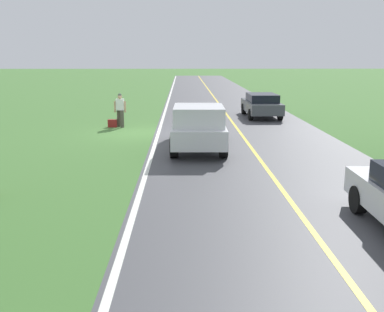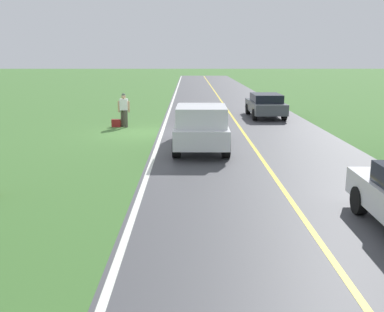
{
  "view_description": "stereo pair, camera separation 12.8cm",
  "coord_description": "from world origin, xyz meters",
  "px_view_note": "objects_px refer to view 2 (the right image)",
  "views": [
    {
      "loc": [
        -2.15,
        21.39,
        3.69
      ],
      "look_at": [
        -2.34,
        11.95,
        1.55
      ],
      "focal_mm": 42.11,
      "sensor_mm": 36.0,
      "label": 1
    },
    {
      "loc": [
        -2.27,
        21.39,
        3.69
      ],
      "look_at": [
        -2.34,
        11.95,
        1.55
      ],
      "focal_mm": 42.11,
      "sensor_mm": 36.0,
      "label": 2
    }
  ],
  "objects_px": {
    "hitchhiker_walking": "(124,108)",
    "suitcase_carried": "(116,123)",
    "sedan_near_oncoming": "(266,105)",
    "pickup_truck_passing": "(201,125)"
  },
  "relations": [
    {
      "from": "pickup_truck_passing",
      "to": "suitcase_carried",
      "type": "bearing_deg",
      "value": -53.28
    },
    {
      "from": "suitcase_carried",
      "to": "sedan_near_oncoming",
      "type": "distance_m",
      "value": 9.18
    },
    {
      "from": "hitchhiker_walking",
      "to": "suitcase_carried",
      "type": "bearing_deg",
      "value": 8.97
    },
    {
      "from": "hitchhiker_walking",
      "to": "sedan_near_oncoming",
      "type": "height_order",
      "value": "hitchhiker_walking"
    },
    {
      "from": "hitchhiker_walking",
      "to": "suitcase_carried",
      "type": "distance_m",
      "value": 0.89
    },
    {
      "from": "suitcase_carried",
      "to": "pickup_truck_passing",
      "type": "relative_size",
      "value": 0.08
    },
    {
      "from": "sedan_near_oncoming",
      "to": "hitchhiker_walking",
      "type": "bearing_deg",
      "value": 24.52
    },
    {
      "from": "hitchhiker_walking",
      "to": "suitcase_carried",
      "type": "height_order",
      "value": "hitchhiker_walking"
    },
    {
      "from": "hitchhiker_walking",
      "to": "pickup_truck_passing",
      "type": "height_order",
      "value": "pickup_truck_passing"
    },
    {
      "from": "suitcase_carried",
      "to": "pickup_truck_passing",
      "type": "height_order",
      "value": "pickup_truck_passing"
    }
  ]
}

